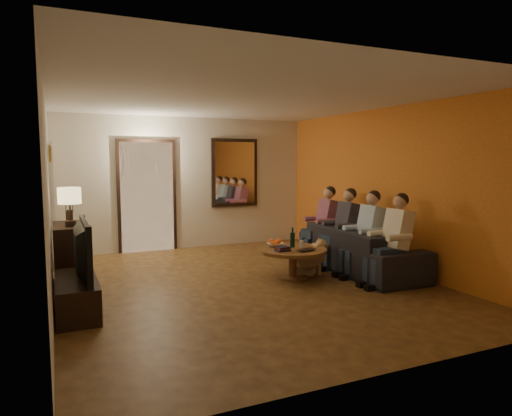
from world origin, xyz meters
name	(u,v)px	position (x,y,z in m)	size (l,w,h in m)	color
floor	(245,284)	(0.00, 0.00, 0.00)	(5.00, 6.00, 0.01)	#462912
ceiling	(245,98)	(0.00, 0.00, 2.60)	(5.00, 6.00, 0.01)	white
back_wall	(187,183)	(0.00, 3.00, 1.30)	(5.00, 0.02, 2.60)	beige
front_wall	(390,218)	(0.00, -3.00, 1.30)	(5.00, 0.02, 2.60)	beige
left_wall	(49,199)	(-2.50, 0.00, 1.30)	(0.02, 6.00, 2.60)	beige
right_wall	(388,189)	(2.50, 0.00, 1.30)	(0.02, 6.00, 2.60)	beige
orange_accent	(387,189)	(2.49, 0.00, 1.30)	(0.01, 6.00, 2.60)	#C57321
kitchen_doorway	(147,197)	(-0.80, 2.98, 1.05)	(1.00, 0.06, 2.10)	#FFE0A5
door_trim	(147,197)	(-0.80, 2.97, 1.05)	(1.12, 0.04, 2.22)	black
fridge_glimpse	(160,204)	(-0.55, 2.98, 0.90)	(0.45, 0.03, 1.70)	silver
mirror_frame	(235,173)	(1.00, 2.96, 1.50)	(1.00, 0.05, 1.40)	black
mirror_glass	(235,173)	(1.00, 2.93, 1.50)	(0.86, 0.02, 1.26)	white
white_door	(53,205)	(-2.46, 2.30, 1.02)	(0.06, 0.85, 2.04)	white
framed_art	(50,154)	(-2.47, 1.30, 1.85)	(0.03, 0.28, 0.24)	#B28C33
art_canvas	(51,154)	(-2.46, 1.30, 1.85)	(0.01, 0.22, 0.18)	brown
dresser	(71,255)	(-2.25, 0.96, 0.43)	(0.45, 0.97, 0.86)	black
table_lamp	(70,207)	(-2.25, 0.74, 1.13)	(0.30, 0.30, 0.54)	beige
flower_vase	(69,207)	(-2.25, 1.18, 1.08)	(0.14, 0.14, 0.44)	red
tv_stand	(77,296)	(-2.25, -0.34, 0.20)	(0.45, 1.21, 0.40)	black
tv	(75,250)	(-2.25, -0.34, 0.74)	(0.15, 1.17, 0.67)	black
sofa	(360,249)	(1.98, 0.00, 0.35)	(0.94, 2.40, 0.70)	black
person_a	(394,243)	(1.88, -0.90, 0.60)	(0.60, 0.40, 1.20)	tan
person_b	(367,237)	(1.88, -0.30, 0.60)	(0.60, 0.40, 1.20)	tan
person_c	(344,231)	(1.88, 0.30, 0.60)	(0.60, 0.40, 1.20)	tan
person_d	(324,226)	(1.88, 0.90, 0.60)	(0.60, 0.40, 1.20)	tan
dog	(309,257)	(1.09, 0.10, 0.28)	(0.56, 0.24, 0.56)	#AD814F
coffee_table	(293,263)	(0.77, 0.02, 0.23)	(1.02, 1.02, 0.45)	brown
bowl	(275,245)	(0.59, 0.24, 0.48)	(0.26, 0.26, 0.06)	white
oranges	(275,240)	(0.59, 0.24, 0.55)	(0.20, 0.20, 0.08)	#FF5C15
wine_bottle	(293,237)	(0.82, 0.12, 0.60)	(0.07, 0.07, 0.31)	black
wine_glass	(302,244)	(0.95, 0.07, 0.50)	(0.06, 0.06, 0.10)	silver
book_stack	(283,249)	(0.55, -0.08, 0.48)	(0.20, 0.15, 0.07)	black
laptop	(308,251)	(0.87, -0.26, 0.46)	(0.33, 0.21, 0.03)	black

